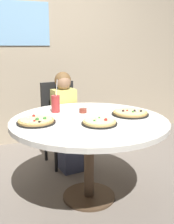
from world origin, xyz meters
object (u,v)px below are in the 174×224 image
Objects in this scene: dining_table at (89,128)px; pizza_cheese at (130,113)px; pizza_veggie at (99,122)px; soda_cup at (56,104)px; chair_wooden at (61,118)px; plate_small at (95,107)px; diner_child at (67,126)px; pizza_pepperoni at (36,121)px; sauce_bowl at (83,111)px.

pizza_cheese is (0.40, -0.00, 0.10)m from dining_table.
soda_cup is (-0.23, 0.51, 0.06)m from pizza_veggie.
plate_small is at bearing -67.10° from chair_wooden.
pizza_pepperoni is at bearing -124.29° from diner_child.
dining_table is 0.43m from plate_small.
soda_cup reaches higher than pizza_veggie.
chair_wooden is (-0.01, 0.89, -0.14)m from dining_table.
pizza_veggie reaches higher than plate_small.
pizza_pepperoni is (-0.47, 0.21, 0.00)m from pizza_veggie.
pizza_pepperoni is (-0.85, 0.04, 0.00)m from pizza_cheese.
soda_cup is at bearing -176.25° from plate_small.
dining_table is at bearing 96.35° from pizza_veggie.
dining_table is 0.43m from soda_cup.
dining_table is at bearing -119.79° from plate_small.
chair_wooden is 1.09m from pizza_veggie.
soda_cup is at bearing 51.31° from pizza_pepperoni.
pizza_cheese is 0.44m from sauce_bowl.
pizza_cheese reaches higher than dining_table.
pizza_pepperoni is (-0.45, 0.04, 0.10)m from dining_table.
pizza_veggie is at bearing -88.39° from chair_wooden.
sauce_bowl is (0.03, 0.23, 0.10)m from dining_table.
sauce_bowl is (0.04, -0.66, 0.24)m from chair_wooden.
soda_cup is 4.39× the size of sauce_bowl.
pizza_pepperoni is (-0.44, -0.85, 0.24)m from chair_wooden.
soda_cup is 0.27m from sauce_bowl.
plate_small is at bearing 37.59° from sauce_bowl.
diner_child reaches higher than chair_wooden.
soda_cup is at bearing -109.61° from chair_wooden.
dining_table is at bearing -58.77° from soda_cup.
pizza_veggie and pizza_pepperoni have the same top height.
pizza_pepperoni is at bearing 177.52° from pizza_cheese.
diner_child is at bearing 120.64° from plate_small.
soda_cup reaches higher than dining_table.
pizza_cheese is (0.39, -0.71, 0.28)m from diner_child.
diner_child is 0.93m from pizza_veggie.
pizza_cheese is (0.38, 0.17, 0.00)m from pizza_veggie.
chair_wooden reaches higher than sauce_bowl.
sauce_bowl is (0.23, -0.11, -0.06)m from soda_cup.
pizza_veggie is at bearing -83.65° from dining_table.
soda_cup is 1.71× the size of plate_small.
chair_wooden reaches higher than dining_table.
dining_table is at bearing -96.78° from sauce_bowl.
chair_wooden reaches higher than pizza_veggie.
pizza_veggie is (0.02, -0.17, 0.10)m from dining_table.
sauce_bowl is 0.39× the size of plate_small.
pizza_pepperoni is 4.53× the size of sauce_bowl.
plate_small is (-0.19, 0.37, -0.01)m from pizza_cheese.
chair_wooden reaches higher than plate_small.
diner_child is (0.01, 0.71, -0.18)m from dining_table.
chair_wooden is 3.28× the size of pizza_veggie.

